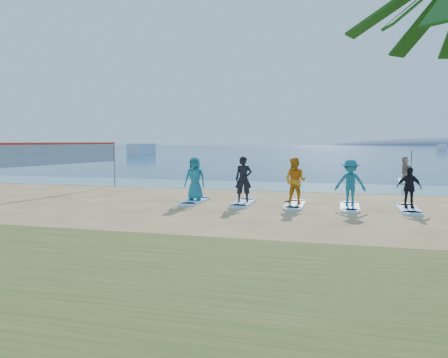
% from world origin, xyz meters
% --- Properties ---
extents(ground, '(600.00, 600.00, 0.00)m').
position_xyz_m(ground, '(0.00, 0.00, 0.00)').
color(ground, tan).
rests_on(ground, ground).
extents(shallow_water, '(600.00, 600.00, 0.00)m').
position_xyz_m(shallow_water, '(0.00, 10.50, 0.01)').
color(shallow_water, teal).
rests_on(shallow_water, ground).
extents(ocean, '(600.00, 600.00, 0.00)m').
position_xyz_m(ocean, '(0.00, 160.00, 0.01)').
color(ocean, navy).
rests_on(ocean, ground).
extents(volleyball_net, '(1.68, 8.95, 2.50)m').
position_xyz_m(volleyball_net, '(-10.50, 4.09, 1.90)').
color(volleyball_net, gray).
rests_on(volleyball_net, ground).
extents(paddleboard, '(0.94, 3.05, 0.12)m').
position_xyz_m(paddleboard, '(6.62, 15.01, 0.06)').
color(paddleboard, silver).
rests_on(paddleboard, ground).
extents(paddleboarder, '(0.94, 1.43, 1.48)m').
position_xyz_m(paddleboarder, '(6.62, 15.01, 0.86)').
color(paddleboarder, tan).
rests_on(paddleboarder, paddleboard).
extents(boat_offshore_a, '(2.52, 7.54, 2.14)m').
position_xyz_m(boat_offshore_a, '(-34.16, 62.73, 0.00)').
color(boat_offshore_a, silver).
rests_on(boat_offshore_a, ground).
extents(boat_offshore_b, '(3.67, 6.55, 1.78)m').
position_xyz_m(boat_offshore_b, '(28.97, 115.17, 0.00)').
color(boat_offshore_b, silver).
rests_on(boat_offshore_b, ground).
extents(surfboard_0, '(0.70, 2.20, 0.09)m').
position_xyz_m(surfboard_0, '(-3.03, 3.18, 0.04)').
color(surfboard_0, '#A4DFFF').
rests_on(surfboard_0, ground).
extents(student_0, '(0.88, 0.58, 1.79)m').
position_xyz_m(student_0, '(-3.03, 3.18, 0.98)').
color(student_0, '#1B7285').
rests_on(student_0, surfboard_0).
extents(surfboard_1, '(0.70, 2.20, 0.09)m').
position_xyz_m(surfboard_1, '(-0.97, 3.18, 0.04)').
color(surfboard_1, '#A4DFFF').
rests_on(surfboard_1, ground).
extents(student_1, '(0.76, 0.59, 1.83)m').
position_xyz_m(student_1, '(-0.97, 3.18, 1.01)').
color(student_1, black).
rests_on(student_1, surfboard_1).
extents(surfboard_2, '(0.70, 2.20, 0.09)m').
position_xyz_m(surfboard_2, '(1.10, 3.18, 0.04)').
color(surfboard_2, '#A4DFFF').
rests_on(surfboard_2, ground).
extents(student_2, '(1.06, 0.94, 1.80)m').
position_xyz_m(student_2, '(1.10, 3.18, 0.99)').
color(student_2, orange).
rests_on(student_2, surfboard_2).
extents(surfboard_3, '(0.70, 2.20, 0.09)m').
position_xyz_m(surfboard_3, '(3.16, 3.18, 0.04)').
color(surfboard_3, '#A4DFFF').
rests_on(surfboard_3, ground).
extents(student_3, '(1.19, 0.75, 1.75)m').
position_xyz_m(student_3, '(3.16, 3.18, 0.97)').
color(student_3, '#1A697E').
rests_on(student_3, surfboard_3).
extents(surfboard_4, '(0.70, 2.20, 0.09)m').
position_xyz_m(surfboard_4, '(5.22, 3.18, 0.04)').
color(surfboard_4, '#A4DFFF').
rests_on(surfboard_4, ground).
extents(student_4, '(0.91, 0.44, 1.50)m').
position_xyz_m(student_4, '(5.22, 3.18, 0.84)').
color(student_4, black).
rests_on(student_4, surfboard_4).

